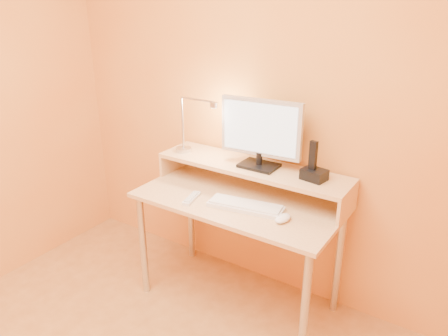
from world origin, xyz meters
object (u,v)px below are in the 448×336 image
Objects in this scene: lamp_base at (184,150)px; mouse at (283,218)px; remote_control at (192,198)px; monitor_panel at (261,128)px; phone_dock at (314,175)px; keyboard at (246,207)px.

mouse is at bearing -15.18° from lamp_base.
lamp_base is 0.59× the size of remote_control.
monitor_panel is 2.87× the size of remote_control.
phone_dock is 1.17× the size of mouse.
monitor_panel is 1.16× the size of keyboard.
mouse is (0.82, -0.22, -0.15)m from lamp_base.
remote_control is (-0.32, -0.08, -0.00)m from keyboard.
remote_control is (-0.27, -0.32, -0.39)m from monitor_panel.
remote_control is at bearing -175.70° from keyboard.
lamp_base is 0.64m from keyboard.
mouse reaches higher than remote_control.
mouse reaches higher than keyboard.
monitor_panel is 0.40m from phone_dock.
mouse is at bearing -7.12° from remote_control.
monitor_panel is at bearing 91.81° from keyboard.
keyboard is (0.05, -0.24, -0.39)m from monitor_panel.
lamp_base is 0.90× the size of mouse.
keyboard is 0.33m from remote_control.
phone_dock is 0.77× the size of remote_control.
mouse is at bearing -47.79° from monitor_panel.
phone_dock is (0.34, -0.01, -0.21)m from monitor_panel.
monitor_panel is 4.88× the size of lamp_base.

